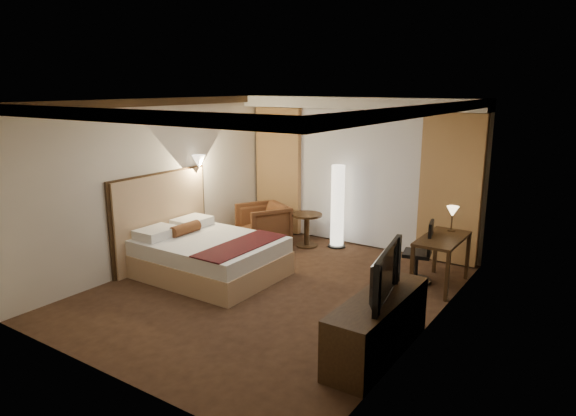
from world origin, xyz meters
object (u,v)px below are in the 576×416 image
Objects in this scene: desk at (441,262)px; office_chair at (417,251)px; bed at (210,257)px; armchair at (263,222)px; side_table at (307,230)px; television at (378,269)px; floor_lamp at (338,206)px; dresser at (378,326)px.

office_chair reaches higher than desk.
office_chair is (2.76, 1.52, 0.18)m from bed.
side_table is at bearing 54.76° from armchair.
television reaches higher than bed.
floor_lamp reaches higher than armchair.
desk is (3.39, -0.19, -0.04)m from armchair.
office_chair reaches higher than armchair.
floor_lamp reaches higher than desk.
armchair is at bearing -154.53° from side_table.
dresser is (3.16, -0.78, 0.03)m from bed.
dresser is at bearing -46.91° from side_table.
side_table is at bearing 168.36° from desk.
office_chair is at bearing 24.69° from armchair.
floor_lamp is (1.22, 0.62, 0.35)m from armchair.
side_table is at bearing 32.09° from television.
desk is 2.34m from dresser.
television is (0.37, -2.29, 0.50)m from office_chair.
dresser is (0.05, -2.34, -0.04)m from desk.
television is (2.67, -2.89, 0.68)m from side_table.
television is (0.02, -2.34, 0.61)m from desk.
office_chair is (3.04, -0.24, 0.06)m from armchair.
floor_lamp is at bearing 159.45° from desk.
dresser is (3.44, -2.54, -0.08)m from armchair.
floor_lamp reaches higher than television.
side_table is (0.74, 0.35, -0.11)m from armchair.
floor_lamp is at bearing 56.15° from armchair.
armchair is 4.28m from dresser.
bed is 1.87× the size of television.
desk is 2.42m from television.
armchair reaches higher than desk.
floor_lamp is at bearing 24.07° from television.
bed is 3.37× the size of side_table.
desk reaches higher than bed.
armchair reaches higher than dresser.
bed is 1.35× the size of floor_lamp.
armchair is at bearing 42.68° from television.
television reaches higher than armchair.
office_chair is at bearing -1.56° from television.
office_chair is (-0.35, -0.05, 0.11)m from desk.
bed is 3.25m from dresser.
television is (3.41, -2.54, 0.57)m from armchair.
armchair is 0.55× the size of floor_lamp.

